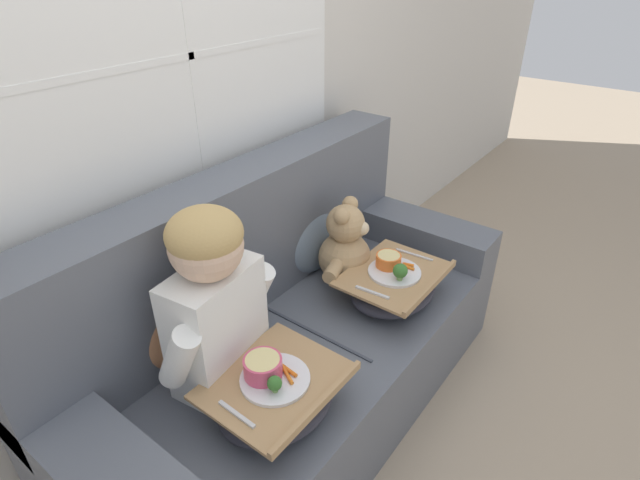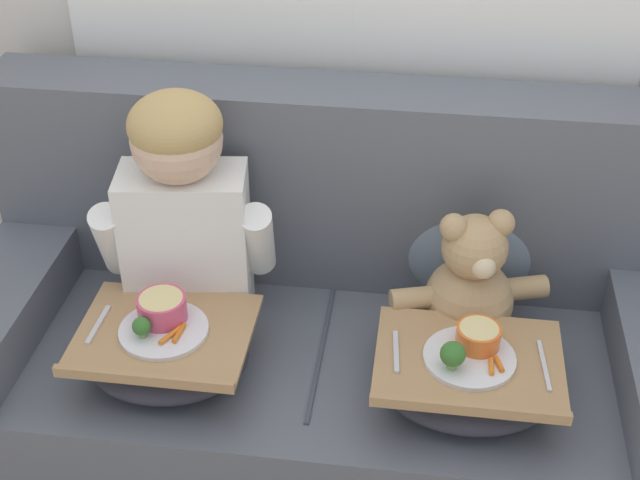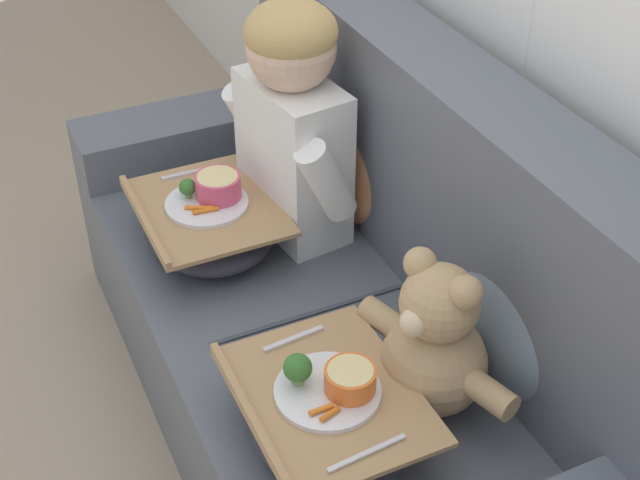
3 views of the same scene
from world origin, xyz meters
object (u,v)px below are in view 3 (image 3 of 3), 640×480
object	(u,v)px
throw_pillow_behind_child	(353,153)
child_figure	(292,111)
couch	(358,325)
teddy_bear	(433,348)
throw_pillow_behind_teddy	(508,315)
lap_tray_child	(209,223)
lap_tray_teddy	(327,413)

from	to	relation	value
throw_pillow_behind_child	child_figure	distance (m)	0.25
couch	teddy_bear	world-z (taller)	couch
throw_pillow_behind_teddy	child_figure	size ratio (longest dim) A/B	0.60
throw_pillow_behind_child	lap_tray_child	world-z (taller)	throw_pillow_behind_child
couch	child_figure	distance (m)	0.57
throw_pillow_behind_child	teddy_bear	world-z (taller)	throw_pillow_behind_child
throw_pillow_behind_teddy	lap_tray_child	xyz separation A→B (m)	(-0.74, -0.42, -0.11)
throw_pillow_behind_teddy	lap_tray_teddy	size ratio (longest dim) A/B	0.89
throw_pillow_behind_teddy	lap_tray_child	size ratio (longest dim) A/B	0.92
lap_tray_teddy	throw_pillow_behind_child	bearing A→B (deg)	149.91
couch	lap_tray_child	bearing A→B (deg)	-144.65
teddy_bear	lap_tray_teddy	world-z (taller)	teddy_bear
throw_pillow_behind_teddy	lap_tray_child	world-z (taller)	throw_pillow_behind_teddy
couch	teddy_bear	bearing A→B (deg)	-2.96
couch	teddy_bear	xyz separation A→B (m)	(0.37, -0.02, 0.25)
couch	teddy_bear	size ratio (longest dim) A/B	4.66
throw_pillow_behind_teddy	child_figure	xyz separation A→B (m)	(-0.73, -0.18, 0.17)
teddy_bear	lap_tray_child	world-z (taller)	teddy_bear
throw_pillow_behind_child	lap_tray_child	size ratio (longest dim) A/B	0.95
throw_pillow_behind_child	throw_pillow_behind_teddy	distance (m)	0.73
throw_pillow_behind_child	child_figure	xyz separation A→B (m)	(0.00, -0.18, 0.17)
lap_tray_teddy	couch	bearing A→B (deg)	144.50
child_figure	lap_tray_child	world-z (taller)	child_figure
throw_pillow_behind_teddy	teddy_bear	size ratio (longest dim) A/B	0.95
throw_pillow_behind_teddy	couch	bearing A→B (deg)	-155.99
couch	child_figure	size ratio (longest dim) A/B	2.94
teddy_bear	couch	bearing A→B (deg)	177.04
throw_pillow_behind_teddy	lap_tray_child	bearing A→B (deg)	-149.99
couch	child_figure	world-z (taller)	child_figure
throw_pillow_behind_teddy	lap_tray_teddy	bearing A→B (deg)	-89.99
child_figure	lap_tray_teddy	distance (m)	0.82
couch	throw_pillow_behind_child	size ratio (longest dim) A/B	4.73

